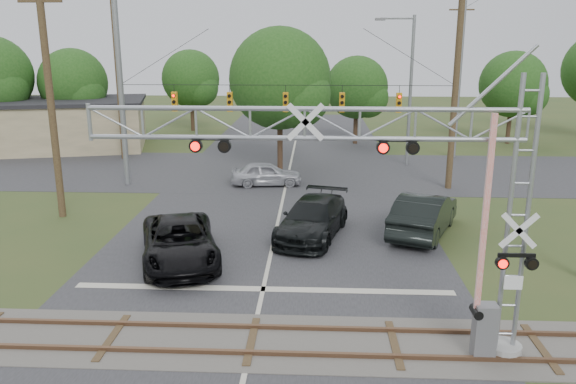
{
  "coord_description": "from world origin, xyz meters",
  "views": [
    {
      "loc": [
        1.73,
        -12.15,
        8.14
      ],
      "look_at": [
        0.76,
        7.5,
        2.95
      ],
      "focal_mm": 35.0,
      "sensor_mm": 36.0,
      "label": 1
    }
  ],
  "objects_px": {
    "commercial_building": "(36,125)",
    "pickup_black": "(180,242)",
    "sedan_silver": "(267,174)",
    "traffic_signal_span": "(302,90)",
    "crossing_gantry": "(387,188)",
    "streetlight": "(408,83)",
    "car_dark": "(313,218)"
  },
  "relations": [
    {
      "from": "commercial_building",
      "to": "pickup_black",
      "type": "bearing_deg",
      "value": -67.82
    },
    {
      "from": "commercial_building",
      "to": "sedan_silver",
      "type": "bearing_deg",
      "value": -43.78
    },
    {
      "from": "sedan_silver",
      "to": "traffic_signal_span",
      "type": "bearing_deg",
      "value": -101.61
    },
    {
      "from": "crossing_gantry",
      "to": "sedan_silver",
      "type": "height_order",
      "value": "crossing_gantry"
    },
    {
      "from": "sedan_silver",
      "to": "streetlight",
      "type": "bearing_deg",
      "value": -61.28
    },
    {
      "from": "traffic_signal_span",
      "to": "car_dark",
      "type": "xyz_separation_m",
      "value": [
        0.71,
        -8.89,
        -4.8
      ]
    },
    {
      "from": "commercial_building",
      "to": "streetlight",
      "type": "bearing_deg",
      "value": -23.27
    },
    {
      "from": "streetlight",
      "to": "sedan_silver",
      "type": "bearing_deg",
      "value": -144.65
    },
    {
      "from": "streetlight",
      "to": "pickup_black",
      "type": "bearing_deg",
      "value": -121.19
    },
    {
      "from": "traffic_signal_span",
      "to": "commercial_building",
      "type": "relative_size",
      "value": 1.06
    },
    {
      "from": "traffic_signal_span",
      "to": "pickup_black",
      "type": "xyz_separation_m",
      "value": [
        -4.36,
        -12.11,
        -4.8
      ]
    },
    {
      "from": "crossing_gantry",
      "to": "traffic_signal_span",
      "type": "relative_size",
      "value": 0.59
    },
    {
      "from": "traffic_signal_span",
      "to": "sedan_silver",
      "type": "bearing_deg",
      "value": 175.02
    },
    {
      "from": "pickup_black",
      "to": "car_dark",
      "type": "xyz_separation_m",
      "value": [
        5.07,
        3.22,
        0.0
      ]
    },
    {
      "from": "crossing_gantry",
      "to": "streetlight",
      "type": "bearing_deg",
      "value": 80.13
    },
    {
      "from": "sedan_silver",
      "to": "crossing_gantry",
      "type": "bearing_deg",
      "value": -172.39
    },
    {
      "from": "pickup_black",
      "to": "streetlight",
      "type": "height_order",
      "value": "streetlight"
    },
    {
      "from": "car_dark",
      "to": "sedan_silver",
      "type": "xyz_separation_m",
      "value": [
        -2.8,
        9.07,
        -0.12
      ]
    },
    {
      "from": "streetlight",
      "to": "commercial_building",
      "type": "bearing_deg",
      "value": 170.64
    },
    {
      "from": "car_dark",
      "to": "streetlight",
      "type": "bearing_deg",
      "value": 82.37
    },
    {
      "from": "crossing_gantry",
      "to": "pickup_black",
      "type": "relative_size",
      "value": 1.93
    },
    {
      "from": "crossing_gantry",
      "to": "traffic_signal_span",
      "type": "distance_m",
      "value": 18.57
    },
    {
      "from": "car_dark",
      "to": "streetlight",
      "type": "height_order",
      "value": "streetlight"
    },
    {
      "from": "sedan_silver",
      "to": "streetlight",
      "type": "height_order",
      "value": "streetlight"
    },
    {
      "from": "crossing_gantry",
      "to": "car_dark",
      "type": "relative_size",
      "value": 2.01
    },
    {
      "from": "commercial_building",
      "to": "streetlight",
      "type": "distance_m",
      "value": 28.99
    },
    {
      "from": "traffic_signal_span",
      "to": "commercial_building",
      "type": "bearing_deg",
      "value": 152.22
    },
    {
      "from": "car_dark",
      "to": "commercial_building",
      "type": "relative_size",
      "value": 0.31
    },
    {
      "from": "traffic_signal_span",
      "to": "streetlight",
      "type": "bearing_deg",
      "value": 43.47
    },
    {
      "from": "traffic_signal_span",
      "to": "commercial_building",
      "type": "distance_m",
      "value": 24.48
    },
    {
      "from": "pickup_black",
      "to": "car_dark",
      "type": "distance_m",
      "value": 6.01
    },
    {
      "from": "crossing_gantry",
      "to": "pickup_black",
      "type": "height_order",
      "value": "crossing_gantry"
    }
  ]
}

